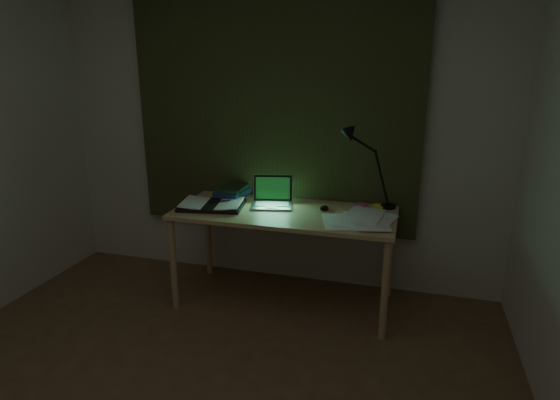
% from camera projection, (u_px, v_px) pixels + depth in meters
% --- Properties ---
extents(wall_back, '(3.50, 0.00, 2.50)m').
position_uv_depth(wall_back, '(275.00, 125.00, 3.57)').
color(wall_back, silver).
rests_on(wall_back, ground).
extents(curtain, '(2.20, 0.06, 2.00)m').
position_uv_depth(curtain, '(273.00, 99.00, 3.48)').
color(curtain, '#2E3319').
rests_on(curtain, wall_back).
extents(desk, '(1.55, 0.68, 0.71)m').
position_uv_depth(desk, '(285.00, 257.00, 3.39)').
color(desk, '#DBBB76').
rests_on(desk, floor).
extents(laptop, '(0.36, 0.38, 0.21)m').
position_uv_depth(laptop, '(272.00, 193.00, 3.35)').
color(laptop, '#A4A5A9').
rests_on(laptop, desk).
extents(open_textbook, '(0.49, 0.39, 0.04)m').
position_uv_depth(open_textbook, '(212.00, 204.00, 3.37)').
color(open_textbook, white).
rests_on(open_textbook, desk).
extents(book_stack, '(0.23, 0.27, 0.10)m').
position_uv_depth(book_stack, '(231.00, 192.00, 3.58)').
color(book_stack, white).
rests_on(book_stack, desk).
extents(loose_papers, '(0.47, 0.48, 0.02)m').
position_uv_depth(loose_papers, '(359.00, 218.00, 3.11)').
color(loose_papers, white).
rests_on(loose_papers, desk).
extents(mouse, '(0.07, 0.10, 0.03)m').
position_uv_depth(mouse, '(324.00, 208.00, 3.30)').
color(mouse, black).
rests_on(mouse, desk).
extents(sticky_yellow, '(0.10, 0.10, 0.02)m').
position_uv_depth(sticky_yellow, '(379.00, 206.00, 3.36)').
color(sticky_yellow, '#FFFD35').
rests_on(sticky_yellow, desk).
extents(sticky_pink, '(0.10, 0.10, 0.02)m').
position_uv_depth(sticky_pink, '(361.00, 205.00, 3.39)').
color(sticky_pink, '#E6598E').
rests_on(sticky_pink, desk).
extents(desk_lamp, '(0.44, 0.38, 0.57)m').
position_uv_depth(desk_lamp, '(391.00, 169.00, 3.27)').
color(desk_lamp, black).
rests_on(desk_lamp, desk).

